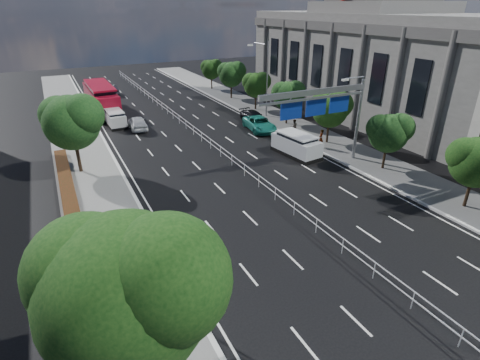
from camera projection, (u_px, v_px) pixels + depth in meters
ground at (332, 246)px, 21.96m from camera, size 160.00×160.00×0.00m
sidewalk_near at (135, 311)px, 17.22m from camera, size 5.00×140.00×0.14m
sidewalk_far at (460, 203)px, 26.63m from camera, size 5.00×140.00×0.14m
kerb_near at (187, 294)px, 18.24m from camera, size 0.25×140.00×0.15m
kerb_far at (436, 211)px, 25.61m from camera, size 0.25×140.00×0.15m
median_fence at (196, 132)px, 39.90m from camera, size 0.05×85.00×1.02m
hedge_near at (81, 257)px, 20.39m from camera, size 1.00×36.00×0.44m
toilet_sign at (140, 257)px, 16.22m from camera, size 1.62×0.18×4.34m
overhead_gantry at (325, 103)px, 30.45m from camera, size 10.24×0.38×7.45m
streetlight_far at (265, 75)px, 45.03m from camera, size 2.78×2.40×9.00m
civic_hall at (373, 63)px, 46.76m from camera, size 14.40×36.00×14.35m
near_tree_big at (128, 287)px, 11.09m from camera, size 5.72×5.33×7.71m
near_tree_back at (72, 119)px, 29.61m from camera, size 4.84×4.51×6.69m
far_tree_b at (478, 159)px, 24.60m from camera, size 3.74×3.49×5.23m
far_tree_c at (389, 131)px, 30.74m from camera, size 3.52×3.28×4.94m
far_tree_d at (331, 108)px, 36.68m from camera, size 3.85×3.59×5.34m
far_tree_e at (288, 94)px, 42.79m from camera, size 3.63×3.38×5.13m
far_tree_f at (256, 84)px, 48.87m from camera, size 3.52×3.28×5.02m
far_tree_g at (231, 73)px, 54.81m from camera, size 3.96×3.69×5.45m
far_tree_h at (212, 68)px, 61.01m from camera, size 3.41×3.18×4.91m
white_minivan at (115, 118)px, 43.36m from camera, size 1.94×4.26×1.83m
red_bus at (101, 97)px, 48.78m from camera, size 3.04×12.09×3.60m
near_car_silver at (137, 123)px, 42.26m from camera, size 2.02×4.51×1.51m
near_car_dark at (111, 90)px, 58.62m from camera, size 1.63×4.39×1.43m
silver_minivan at (296, 145)px, 34.84m from camera, size 2.72×5.23×2.08m
parked_car_teal at (259, 124)px, 41.88m from camera, size 3.13×5.64×1.49m
parked_car_dark at (254, 117)px, 45.04m from camera, size 2.25×4.55×1.27m
pedestrian_a at (321, 139)px, 36.36m from camera, size 0.79×0.72×1.81m
pedestrian_b at (294, 127)px, 40.12m from camera, size 0.93×0.81×1.65m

